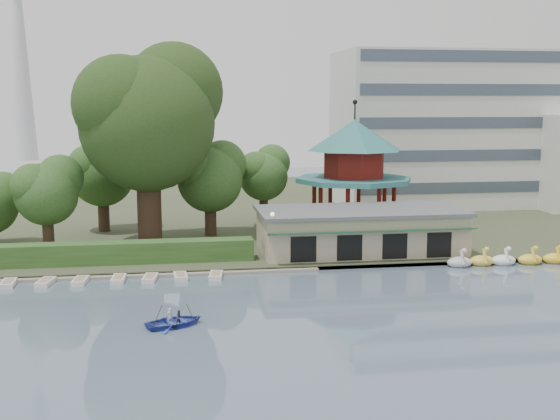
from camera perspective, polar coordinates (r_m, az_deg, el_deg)
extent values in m
plane|color=slate|center=(41.81, 1.11, -10.58)|extent=(220.00, 220.00, 0.00)
cube|color=#424930|center=(92.14, -4.49, 0.18)|extent=(220.00, 70.00, 0.40)
cube|color=gray|center=(58.21, -1.85, -4.87)|extent=(220.00, 0.60, 0.30)
cube|color=gray|center=(57.94, -13.74, -5.22)|extent=(34.00, 1.60, 0.24)
cube|color=tan|center=(64.22, 6.52, -1.77)|extent=(18.00, 8.00, 3.60)
cube|color=#595B5E|center=(63.89, 6.55, -0.05)|extent=(18.60, 8.60, 0.30)
cube|color=#194C2D|center=(60.01, 7.62, -1.75)|extent=(18.00, 1.59, 0.45)
cylinder|color=tan|center=(74.44, 5.96, -1.25)|extent=(10.40, 10.40, 1.20)
cylinder|color=#2B6F6D|center=(73.77, 6.02, 2.46)|extent=(12.40, 12.40, 0.50)
cylinder|color=maroon|center=(73.61, 6.04, 3.74)|extent=(6.40, 6.40, 2.80)
cone|color=#2B6F6D|center=(73.41, 6.08, 6.07)|extent=(10.00, 10.00, 3.20)
cylinder|color=black|center=(73.34, 6.11, 8.02)|extent=(0.16, 0.16, 1.80)
cube|color=silver|center=(96.27, 13.75, 6.42)|extent=(30.00, 14.00, 20.00)
cone|color=silver|center=(183.01, -20.45, 13.24)|extent=(6.00, 6.00, 60.00)
cube|color=#365C26|center=(61.22, -16.33, -3.45)|extent=(30.00, 2.00, 1.80)
cylinder|color=black|center=(59.57, -0.62, -2.34)|extent=(0.12, 0.12, 4.00)
sphere|color=beige|center=(59.21, -0.63, -0.34)|extent=(0.36, 0.36, 0.36)
cylinder|color=#3A281C|center=(67.48, -10.60, 1.08)|extent=(2.28, 2.28, 9.26)
sphere|color=#294319|center=(66.93, -10.76, 6.90)|extent=(12.67, 12.67, 12.67)
sphere|color=#294319|center=(68.78, -8.64, 9.47)|extent=(9.50, 9.50, 9.50)
sphere|color=#294319|center=(65.75, -12.80, 8.42)|extent=(8.87, 8.87, 8.87)
cylinder|color=#3A281C|center=(66.78, -18.33, -1.46)|extent=(1.02, 1.02, 4.28)
sphere|color=#365C26|center=(66.32, -18.46, 1.23)|extent=(5.66, 5.66, 5.66)
sphere|color=#365C26|center=(66.82, -17.44, 2.52)|extent=(4.24, 4.24, 4.24)
sphere|color=#365C26|center=(65.84, -19.43, 1.88)|extent=(3.96, 3.96, 3.96)
sphere|color=#365C26|center=(72.03, -21.65, 1.27)|extent=(4.18, 4.18, 4.18)
cylinder|color=#3A281C|center=(71.84, -5.67, -0.24)|extent=(1.19, 1.19, 4.60)
sphere|color=#365C26|center=(71.39, -5.71, 2.46)|extent=(6.62, 6.62, 6.62)
sphere|color=#365C26|center=(72.32, -4.72, 3.73)|extent=(4.96, 4.96, 4.96)
sphere|color=#365C26|center=(70.59, -6.63, 3.13)|extent=(4.63, 4.63, 4.63)
cylinder|color=#3A281C|center=(76.34, -1.34, 0.28)|extent=(0.95, 0.95, 4.48)
sphere|color=#365C26|center=(75.92, -1.35, 2.76)|extent=(5.28, 5.28, 5.28)
sphere|color=#365C26|center=(76.71, -0.64, 3.89)|extent=(3.96, 3.96, 3.96)
sphere|color=#365C26|center=(75.20, -2.00, 3.38)|extent=(3.70, 3.70, 3.70)
cylinder|color=#3A281C|center=(76.01, -14.15, 0.11)|extent=(1.18, 1.18, 4.80)
sphere|color=#365C26|center=(75.58, -14.25, 2.77)|extent=(6.58, 6.58, 6.58)
sphere|color=#365C26|center=(76.31, -13.24, 4.02)|extent=(4.94, 4.94, 4.94)
sphere|color=#365C26|center=(74.95, -15.20, 3.42)|extent=(4.61, 4.61, 4.61)
ellipsoid|color=silver|center=(61.83, 14.38, -4.15)|extent=(2.16, 1.44, 0.99)
cylinder|color=silver|center=(61.22, 14.60, -3.76)|extent=(0.26, 0.79, 1.29)
sphere|color=silver|center=(60.82, 14.74, -3.22)|extent=(0.44, 0.44, 0.44)
ellipsoid|color=#FBD049|center=(62.89, 16.07, -4.00)|extent=(2.16, 1.44, 0.99)
cylinder|color=#FBD049|center=(62.28, 16.31, -3.62)|extent=(0.26, 0.79, 1.29)
sphere|color=#FBD049|center=(61.89, 16.45, -3.08)|extent=(0.44, 0.44, 0.44)
ellipsoid|color=white|center=(63.60, 17.70, -3.93)|extent=(2.16, 1.44, 0.99)
cylinder|color=white|center=(63.01, 17.94, -3.55)|extent=(0.26, 0.79, 1.29)
sphere|color=white|center=(62.62, 18.09, -3.02)|extent=(0.44, 0.44, 0.44)
ellipsoid|color=yellow|center=(64.65, 19.65, -3.83)|extent=(2.16, 1.44, 0.99)
cylinder|color=yellow|center=(64.07, 19.91, -3.45)|extent=(0.26, 0.79, 1.29)
sphere|color=yellow|center=(63.68, 20.07, -2.93)|extent=(0.44, 0.44, 0.44)
ellipsoid|color=yellow|center=(65.80, 21.43, -3.71)|extent=(2.16, 1.44, 0.99)
cylinder|color=yellow|center=(65.23, 21.70, -3.34)|extent=(0.26, 0.79, 1.29)
cube|color=silver|center=(57.63, -21.21, -5.58)|extent=(1.10, 2.34, 0.36)
cube|color=silver|center=(57.08, -18.50, -5.57)|extent=(1.37, 2.44, 0.36)
cube|color=silver|center=(56.65, -15.92, -5.56)|extent=(1.22, 2.39, 0.36)
cube|color=silver|center=(56.51, -12.99, -5.48)|extent=(1.12, 2.35, 0.36)
cube|color=silver|center=(56.25, -10.52, -5.47)|extent=(1.29, 2.41, 0.36)
cube|color=silver|center=(56.44, -8.08, -5.36)|extent=(1.12, 2.35, 0.36)
cube|color=silver|center=(56.41, -5.23, -5.32)|extent=(1.32, 2.42, 0.36)
imported|color=#3547A8|center=(44.75, -8.57, -8.66)|extent=(6.14, 5.34, 1.06)
imported|color=silver|center=(44.92, -8.96, -8.50)|extent=(0.43, 0.36, 1.01)
imported|color=#34344E|center=(44.54, -8.18, -8.65)|extent=(0.58, 0.52, 0.98)
cylinder|color=#3A281C|center=(44.82, -10.12, -8.91)|extent=(0.94, 0.29, 2.01)
cylinder|color=#3A281C|center=(44.82, -7.01, -8.84)|extent=(0.94, 0.29, 2.01)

